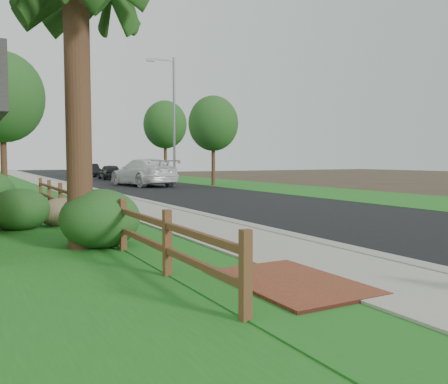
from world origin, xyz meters
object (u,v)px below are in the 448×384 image
ranch_fence (84,207)px  dark_car_mid (110,172)px  white_suv (143,172)px  streetlight (172,112)px

ranch_fence → dark_car_mid: 31.80m
ranch_fence → white_suv: size_ratio=2.61×
streetlight → ranch_fence: bearing=-117.6°
ranch_fence → streetlight: 26.61m
ranch_fence → streetlight: size_ratio=1.68×
dark_car_mid → streetlight: streetlight is taller
ranch_fence → white_suv: 20.54m
ranch_fence → dark_car_mid: dark_car_mid is taller
ranch_fence → dark_car_mid: (8.93, 30.52, 0.09)m
dark_car_mid → white_suv: bearing=89.7°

